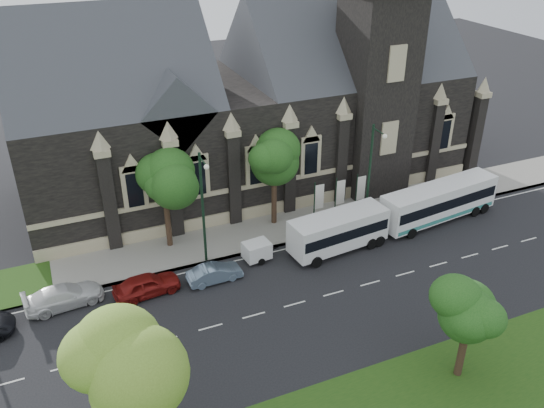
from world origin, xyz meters
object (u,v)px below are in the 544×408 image
shuttle_bus (339,230)px  sedan (215,273)px  banner_flag_right (359,191)px  street_lamp_near (371,171)px  tree_walk_left (166,180)px  tour_coach (439,202)px  banner_flag_center (339,195)px  box_trailer (257,250)px  tree_park_near (136,373)px  car_far_red (147,285)px  car_far_white (64,296)px  street_lamp_mid (203,204)px  tree_walk_right (276,160)px  banner_flag_left (318,199)px  tree_park_east (471,308)px

shuttle_bus → sedan: bearing=175.0°
banner_flag_right → sedan: banner_flag_right is taller
street_lamp_near → sedan: 15.03m
tree_walk_left → tour_coach: (21.91, -5.12, -3.95)m
banner_flag_center → shuttle_bus: banner_flag_center is taller
tour_coach → box_trailer: 16.52m
tree_park_near → car_far_red: bearing=78.5°
tree_park_near → car_far_white: (-2.59, 14.82, -5.67)m
street_lamp_mid → car_far_red: street_lamp_mid is taller
shuttle_bus → car_far_white: 20.44m
street_lamp_mid → banner_flag_center: size_ratio=2.25×
tree_walk_right → car_far_red: (-12.18, -5.65, -5.03)m
banner_flag_right → car_far_white: 24.88m
tree_walk_right → street_lamp_near: (6.79, -3.62, -0.71)m
tree_walk_left → banner_flag_center: 14.58m
banner_flag_left → banner_flag_right: 4.00m
tree_park_east → street_lamp_near: size_ratio=0.70×
tree_walk_right → sedan: tree_walk_right is taller
banner_flag_right → box_trailer: banner_flag_right is taller
tree_park_near → tree_walk_right: bearing=52.4°
street_lamp_near → car_far_white: street_lamp_near is taller
tree_park_east → box_trailer: size_ratio=2.15×
tree_walk_right → street_lamp_mid: 8.10m
tree_park_east → banner_flag_center: bearing=83.4°
car_far_red → tree_park_near: bearing=162.9°
banner_flag_left → shuttle_bus: (-0.27, -4.12, -0.61)m
box_trailer → car_far_white: (-13.98, 0.08, -0.12)m
banner_flag_left → tour_coach: bearing=-19.2°
tree_park_east → box_trailer: 17.06m
banner_flag_center → banner_flag_left: bearing=180.0°
banner_flag_left → box_trailer: 7.48m
street_lamp_mid → banner_flag_left: street_lamp_mid is taller
car_far_white → box_trailer: bearing=-96.6°
car_far_red → tree_park_east: bearing=-139.1°
banner_flag_center → banner_flag_right: size_ratio=1.00×
tree_park_near → tree_walk_right: tree_park_near is taller
street_lamp_mid → shuttle_bus: size_ratio=1.10×
street_lamp_near → shuttle_bus: (-3.98, -2.21, -3.34)m
tree_park_near → sedan: (7.61, 13.47, -5.76)m
banner_flag_left → banner_flag_right: same height
street_lamp_mid → tour_coach: street_lamp_mid is taller
tree_park_near → banner_flag_center: tree_park_near is taller
street_lamp_near → shuttle_bus: size_ratio=1.10×
tree_walk_right → box_trailer: size_ratio=2.67×
tree_park_east → tree_walk_right: (-2.96, 20.04, 1.20)m
tree_park_near → banner_flag_left: tree_park_near is taller
tree_park_near → street_lamp_mid: size_ratio=0.95×
street_lamp_mid → banner_flag_center: bearing=8.8°
banner_flag_left → car_far_white: bearing=-171.9°
tree_park_near → tour_coach: (27.88, 14.35, -4.63)m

